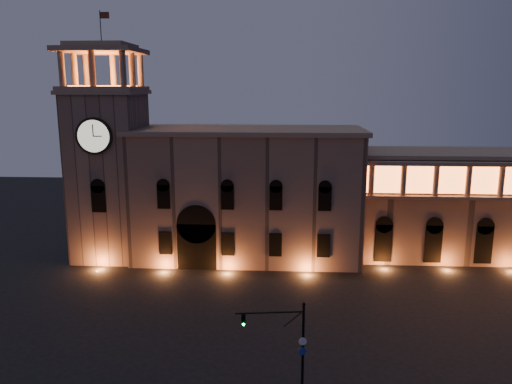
# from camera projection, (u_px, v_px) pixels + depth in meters

# --- Properties ---
(ground) EXTENTS (160.00, 160.00, 0.00)m
(ground) POSITION_uv_depth(u_px,v_px,m) (251.00, 331.00, 47.86)
(ground) COLOR black
(ground) RESTS_ON ground
(government_building) EXTENTS (30.80, 12.80, 17.60)m
(government_building) POSITION_uv_depth(u_px,v_px,m) (246.00, 194.00, 67.59)
(government_building) COLOR #7B5E50
(government_building) RESTS_ON ground
(clock_tower) EXTENTS (9.80, 9.80, 32.40)m
(clock_tower) POSITION_uv_depth(u_px,v_px,m) (109.00, 166.00, 66.89)
(clock_tower) COLOR #7B5E50
(clock_tower) RESTS_ON ground
(colonnade_wing) EXTENTS (40.60, 11.50, 14.50)m
(colonnade_wing) POSITION_uv_depth(u_px,v_px,m) (496.00, 204.00, 67.98)
(colonnade_wing) COLOR brown
(colonnade_wing) RESTS_ON ground
(traffic_light) EXTENTS (5.35, 1.05, 7.37)m
(traffic_light) POSITION_uv_depth(u_px,v_px,m) (291.00, 346.00, 37.45)
(traffic_light) COLOR black
(traffic_light) RESTS_ON ground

